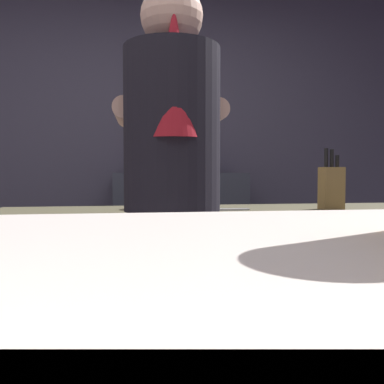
% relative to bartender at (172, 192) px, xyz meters
% --- Properties ---
extents(wall_back, '(5.20, 0.10, 2.70)m').
position_rel_bartender_xyz_m(wall_back, '(-0.08, 1.94, 0.35)').
color(wall_back, '#474455').
rests_on(wall_back, ground).
extents(prep_counter, '(2.10, 0.60, 0.89)m').
position_rel_bartender_xyz_m(prep_counter, '(0.27, 0.45, -0.55)').
color(prep_counter, '#494532').
rests_on(prep_counter, ground).
extents(back_shelf, '(0.99, 0.36, 1.06)m').
position_rel_bartender_xyz_m(back_shelf, '(0.23, 1.66, -0.47)').
color(back_shelf, '#323644').
rests_on(back_shelf, ground).
extents(bartender, '(0.43, 0.52, 1.72)m').
position_rel_bartender_xyz_m(bartender, '(0.00, 0.00, 0.00)').
color(bartender, '#312F40').
rests_on(bartender, ground).
extents(knife_block, '(0.10, 0.08, 0.29)m').
position_rel_bartender_xyz_m(knife_block, '(0.80, 0.38, -0.00)').
color(knife_block, olive).
rests_on(knife_block, prep_counter).
extents(mixing_bowl, '(0.18, 0.18, 0.05)m').
position_rel_bartender_xyz_m(mixing_bowl, '(-0.07, 0.53, -0.08)').
color(mixing_bowl, '#CF4C3A').
rests_on(mixing_bowl, prep_counter).
extents(chefs_knife, '(0.24, 0.03, 0.01)m').
position_rel_bartender_xyz_m(chefs_knife, '(0.28, 0.40, -0.10)').
color(chefs_knife, silver).
rests_on(chefs_knife, prep_counter).
extents(bottle_olive_oil, '(0.05, 0.05, 0.26)m').
position_rel_bartender_xyz_m(bottle_olive_oil, '(0.38, 1.65, 0.17)').
color(bottle_olive_oil, black).
rests_on(bottle_olive_oil, back_shelf).
extents(bottle_hot_sauce, '(0.05, 0.05, 0.21)m').
position_rel_bartender_xyz_m(bottle_hot_sauce, '(0.12, 1.59, 0.15)').
color(bottle_hot_sauce, black).
rests_on(bottle_hot_sauce, back_shelf).
extents(bottle_vinegar, '(0.05, 0.05, 0.19)m').
position_rel_bartender_xyz_m(bottle_vinegar, '(-0.13, 1.62, 0.14)').
color(bottle_vinegar, red).
rests_on(bottle_vinegar, back_shelf).
extents(bottle_soy, '(0.06, 0.06, 0.19)m').
position_rel_bartender_xyz_m(bottle_soy, '(-0.08, 1.70, 0.14)').
color(bottle_soy, '#335493').
rests_on(bottle_soy, back_shelf).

